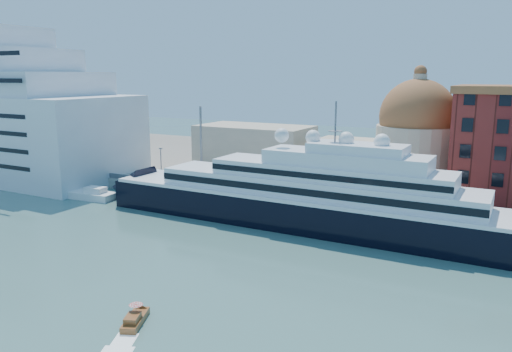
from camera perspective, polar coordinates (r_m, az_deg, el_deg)
The scene contains 9 objects.
ground at distance 78.07m, azimuth -7.81°, elevation -9.06°, with size 400.00×400.00×0.00m, color #345A54.
quay at distance 105.70m, azimuth 3.12°, elevation -2.78°, with size 180.00×10.00×2.50m, color gray.
land at distance 143.05m, azimuth 10.18°, elevation 0.72°, with size 260.00×72.00×2.00m, color slate.
quay_fence at distance 101.32m, azimuth 2.03°, elevation -2.32°, with size 180.00×0.10×1.20m, color slate.
superyacht at distance 92.58m, azimuth 3.80°, elevation -2.70°, with size 89.46×12.40×26.74m.
service_barge at distance 118.07m, azimuth -18.56°, elevation -2.05°, with size 13.80×5.80×3.02m.
water_taxi at distance 59.26m, azimuth -13.68°, elevation -15.59°, with size 3.75×5.56×2.52m.
church at distance 123.30m, azimuth 10.61°, elevation 3.66°, with size 66.00×18.00×25.50m.
lamp_posts at distance 108.40m, azimuth -3.29°, elevation 2.21°, with size 120.80×2.40×18.00m.
Camera 1 is at (43.73, -58.65, 27.23)m, focal length 35.00 mm.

